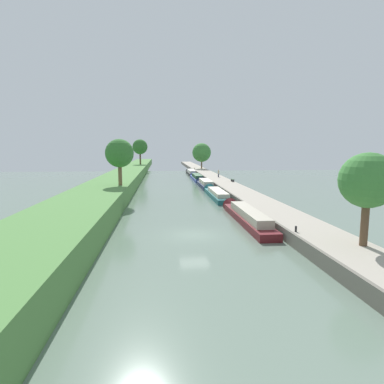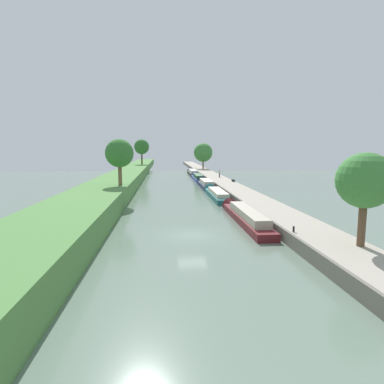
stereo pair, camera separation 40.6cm
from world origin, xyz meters
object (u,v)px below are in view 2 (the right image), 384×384
at_px(narrowboat_navy, 206,184).
at_px(narrowboat_black, 192,172).
at_px(person_walking, 219,173).
at_px(narrowboat_maroon, 245,216).
at_px(narrowboat_teal, 216,194).
at_px(mooring_bollard_near, 294,229).
at_px(narrowboat_blue, 197,177).
at_px(park_bench, 233,180).
at_px(mooring_bollard_far, 196,168).

relative_size(narrowboat_navy, narrowboat_black, 0.82).
xyz_separation_m(narrowboat_navy, person_walking, (4.34, 9.38, 1.29)).
xyz_separation_m(narrowboat_maroon, narrowboat_navy, (-0.14, 30.00, -0.01)).
bearing_deg(narrowboat_teal, mooring_bollard_near, -85.41).
distance_m(narrowboat_maroon, person_walking, 39.63).
xyz_separation_m(narrowboat_teal, person_walking, (4.44, 22.88, 1.36)).
relative_size(narrowboat_maroon, narrowboat_navy, 1.24).
relative_size(narrowboat_navy, person_walking, 7.47).
bearing_deg(narrowboat_blue, narrowboat_teal, -90.15).
height_order(person_walking, park_bench, person_walking).
distance_m(narrowboat_blue, mooring_bollard_far, 22.83).
distance_m(mooring_bollard_near, mooring_bollard_far, 75.67).
distance_m(person_walking, park_bench, 9.85).
bearing_deg(narrowboat_navy, mooring_bollard_far, 87.14).
height_order(narrowboat_navy, person_walking, person_walking).
relative_size(narrowboat_teal, person_walking, 8.54).
bearing_deg(person_walking, narrowboat_teal, -100.98).
distance_m(narrowboat_teal, mooring_bollard_near, 24.74).
xyz_separation_m(narrowboat_maroon, narrowboat_teal, (-0.24, 16.50, -0.08)).
bearing_deg(person_walking, mooring_bollard_near, -92.97).
bearing_deg(person_walking, narrowboat_maroon, -96.09).
xyz_separation_m(narrowboat_blue, park_bench, (5.38, -15.18, 0.81)).
xyz_separation_m(mooring_bollard_far, park_bench, (3.48, -37.92, 0.12)).
xyz_separation_m(narrowboat_teal, park_bench, (5.46, 13.09, 0.83)).
xyz_separation_m(mooring_bollard_near, mooring_bollard_far, (0.00, 75.67, 0.00)).
bearing_deg(park_bench, narrowboat_blue, 109.53).
bearing_deg(narrowboat_blue, mooring_bollard_far, 85.21).
height_order(narrowboat_teal, person_walking, person_walking).
relative_size(narrowboat_teal, mooring_bollard_far, 31.52).
bearing_deg(narrowboat_maroon, narrowboat_blue, 90.21).
xyz_separation_m(narrowboat_blue, mooring_bollard_near, (1.90, -52.93, 0.69)).
xyz_separation_m(narrowboat_teal, mooring_bollard_far, (1.98, 51.01, 0.71)).
xyz_separation_m(narrowboat_maroon, mooring_bollard_near, (1.74, -8.15, 0.63)).
height_order(narrowboat_navy, narrowboat_black, narrowboat_navy).
bearing_deg(narrowboat_teal, narrowboat_maroon, -89.17).
bearing_deg(park_bench, narrowboat_navy, 175.68).
relative_size(narrowboat_teal, park_bench, 9.46).
xyz_separation_m(narrowboat_maroon, narrowboat_black, (-0.01, 60.95, -0.05)).
distance_m(narrowboat_blue, park_bench, 16.13).
bearing_deg(mooring_bollard_far, narrowboat_black, -104.92).
distance_m(narrowboat_maroon, narrowboat_navy, 30.00).
bearing_deg(park_bench, narrowboat_teal, -112.63).
height_order(narrowboat_navy, mooring_bollard_far, narrowboat_navy).
distance_m(narrowboat_navy, narrowboat_black, 30.95).
bearing_deg(narrowboat_blue, mooring_bollard_near, -87.94).
height_order(mooring_bollard_near, park_bench, park_bench).
height_order(narrowboat_maroon, person_walking, person_walking).
height_order(narrowboat_teal, mooring_bollard_near, mooring_bollard_near).
height_order(person_walking, mooring_bollard_near, person_walking).
height_order(narrowboat_teal, narrowboat_navy, narrowboat_navy).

